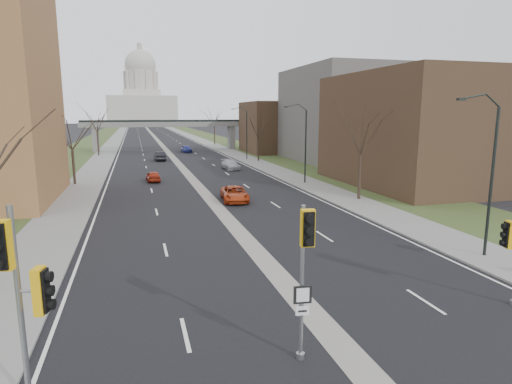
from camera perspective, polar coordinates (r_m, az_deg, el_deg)
name	(u,v)px	position (r m, az deg, el deg)	size (l,w,h in m)	color
ground	(338,343)	(15.83, 10.91, -19.21)	(700.00, 700.00, 0.00)	black
road_surface	(153,135)	(162.53, -13.61, 7.42)	(20.00, 600.00, 0.01)	black
median_strip	(153,135)	(162.53, -13.60, 7.42)	(1.20, 600.00, 0.02)	gray
sidewalk_right	(186,134)	(163.44, -9.37, 7.60)	(4.00, 600.00, 0.12)	gray
sidewalk_left	(118,135)	(162.50, -17.87, 7.23)	(4.00, 600.00, 0.12)	gray
grass_verge_right	(202,134)	(164.22, -7.27, 7.67)	(8.00, 600.00, 0.10)	#314821
grass_verge_left	(101,135)	(162.81, -19.99, 7.11)	(8.00, 600.00, 0.10)	#314821
commercial_block_near	(424,130)	(50.44, 21.51, 7.70)	(16.00, 20.00, 12.00)	#453220
commercial_block_mid	(351,115)	(72.84, 12.60, 9.98)	(18.00, 22.00, 15.00)	#5C5954
commercial_block_far	(281,127)	(87.02, 3.33, 8.60)	(14.00, 14.00, 10.00)	#453220
pedestrian_bridge	(166,128)	(92.48, -11.92, 8.41)	(34.00, 3.00, 6.45)	slate
capitol	(142,98)	(332.45, -14.98, 11.97)	(48.00, 42.00, 55.75)	beige
streetlight_near	(484,130)	(25.19, 28.13, 7.34)	(2.61, 0.20, 8.70)	black
streetlight_mid	(299,121)	(47.51, 5.77, 9.40)	(2.61, 0.20, 8.70)	black
streetlight_far	(242,118)	(72.34, -1.89, 9.79)	(2.61, 0.20, 8.70)	black
tree_left_b	(71,128)	(50.67, -23.48, 7.84)	(6.75, 6.75, 8.81)	#382B21
tree_left_c	(96,117)	(84.48, -20.53, 9.30)	(7.65, 7.65, 9.99)	#382B21
tree_right_a	(362,127)	(39.34, 13.93, 8.47)	(7.20, 7.20, 9.40)	#382B21
tree_right_b	(258,126)	(69.98, 0.33, 8.84)	(6.30, 6.30, 8.22)	#382B21
tree_right_c	(214,116)	(108.96, -5.59, 10.01)	(7.65, 7.65, 9.99)	#382B21
signal_pole_left	(21,282)	(12.33, -28.80, -10.49)	(1.16, 0.93, 5.57)	gray
signal_pole_median	(305,257)	(13.10, 6.55, -8.58)	(0.59, 0.84, 5.06)	gray
car_left_near	(153,176)	(50.89, -13.56, 2.06)	(1.47, 3.64, 1.24)	maroon
car_left_far	(160,156)	(73.33, -12.70, 4.70)	(1.60, 4.59, 1.51)	black
car_right_near	(235,194)	(38.41, -2.87, -0.24)	(2.21, 4.80, 1.33)	#AC3512
car_right_mid	(230,165)	(60.46, -3.43, 3.66)	(1.83, 4.50, 1.31)	#B2B3BA
car_right_far	(187,149)	(87.80, -9.25, 5.71)	(1.73, 4.30, 1.46)	navy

